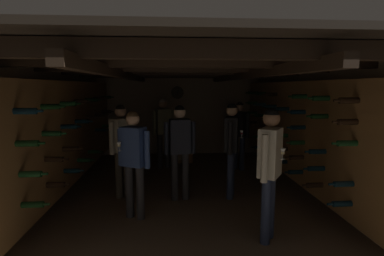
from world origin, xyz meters
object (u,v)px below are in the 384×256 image
Objects in this scene: display_bottle at (181,134)px; person_guest_far_right at (239,129)px; person_guest_mid_left at (121,142)px; person_guest_near_right at (270,162)px; wine_crate_stack at (182,150)px; person_host_center at (180,144)px; person_guest_mid_right at (231,141)px; person_guest_rear_center at (163,127)px; person_guest_near_left at (134,155)px.

person_guest_far_right is at bearing -30.66° from display_bottle.
person_guest_mid_left is 2.69m from person_guest_near_right.
wine_crate_stack is 0.35× the size of person_guest_near_right.
wine_crate_stack is at bearing 148.43° from person_guest_far_right.
person_host_center reaches higher than display_bottle.
person_guest_mid_right reaches higher than person_host_center.
wine_crate_stack is 0.36× the size of person_guest_rear_center.
person_guest_rear_center reaches higher than person_host_center.
person_guest_near_left is at bearing -97.76° from person_guest_rear_center.
person_guest_mid_right reaches higher than person_guest_mid_left.
display_bottle is 0.21× the size of person_guest_near_right.
person_guest_near_right reaches higher than person_guest_near_left.
display_bottle is at bearing 76.06° from person_guest_near_left.
person_host_center is 0.99× the size of person_guest_mid_right.
person_guest_far_right is (2.47, 1.55, -0.03)m from person_guest_mid_left.
person_host_center is at bearing 126.24° from person_guest_near_right.
wine_crate_stack is 2.74m from person_guest_mid_right.
person_guest_near_right is (1.07, -1.45, 0.04)m from person_host_center.
wine_crate_stack is 0.36× the size of person_host_center.
person_guest_near_left reaches higher than wine_crate_stack.
person_guest_near_left is at bearing -104.58° from wine_crate_stack.
person_guest_rear_center reaches higher than wine_crate_stack.
person_guest_mid_left is at bearing -116.54° from wine_crate_stack.
person_guest_rear_center reaches higher than person_guest_mid_left.
person_guest_mid_right is (0.90, 0.05, 0.02)m from person_host_center.
person_guest_near_right is at bearing -68.26° from person_guest_rear_center.
person_guest_rear_center reaches higher than display_bottle.
person_guest_mid_left is 0.98× the size of person_guest_mid_right.
person_host_center is 2.31m from person_guest_far_right.
wine_crate_stack is 0.37× the size of person_guest_near_left.
person_guest_near_left is (-0.85, -3.26, 0.67)m from wine_crate_stack.
person_guest_mid_right reaches higher than person_guest_near_left.
wine_crate_stack is at bearing 75.42° from person_guest_near_left.
person_guest_mid_right is (1.23, -1.99, 0.00)m from person_guest_rear_center.
person_guest_far_right is 0.96× the size of person_guest_mid_right.
person_guest_near_right is 1.02× the size of person_guest_rear_center.
person_guest_mid_right is (1.60, 0.73, 0.04)m from person_guest_near_left.
person_guest_mid_left reaches higher than person_guest_far_right.
person_host_center is (-0.15, -2.59, 0.69)m from wine_crate_stack.
person_guest_near_right reaches higher than person_guest_mid_right.
wine_crate_stack is 2.71m from person_guest_mid_left.
person_guest_far_right is 1.83m from person_guest_mid_right.
display_bottle is 2.67m from person_guest_mid_right.
person_host_center is (-0.11, -2.59, 0.26)m from display_bottle.
person_guest_rear_center reaches higher than person_guest_near_left.
person_guest_mid_left is (-1.02, 0.25, -0.00)m from person_host_center.
person_guest_near_right is at bearing -83.67° from person_guest_mid_right.
person_guest_rear_center is at bearing 68.93° from person_guest_mid_left.
person_guest_rear_center is 2.74m from person_guest_near_left.
person_guest_near_right reaches higher than person_host_center.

